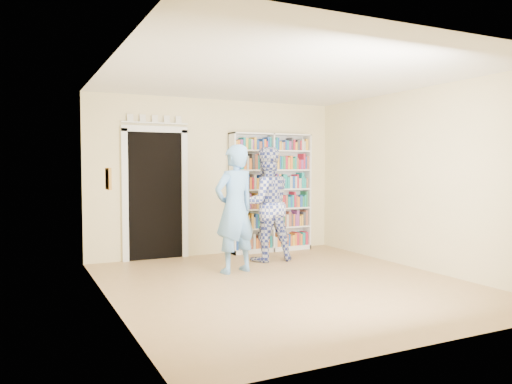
# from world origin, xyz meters

# --- Properties ---
(floor) EXTENTS (5.00, 5.00, 0.00)m
(floor) POSITION_xyz_m (0.00, 0.00, 0.00)
(floor) COLOR #A58050
(floor) RESTS_ON ground
(ceiling) EXTENTS (5.00, 5.00, 0.00)m
(ceiling) POSITION_xyz_m (0.00, 0.00, 2.70)
(ceiling) COLOR white
(ceiling) RESTS_ON wall_back
(wall_back) EXTENTS (4.50, 0.00, 4.50)m
(wall_back) POSITION_xyz_m (0.00, 2.50, 1.35)
(wall_back) COLOR #F7E5AA
(wall_back) RESTS_ON floor
(wall_left) EXTENTS (0.00, 5.00, 5.00)m
(wall_left) POSITION_xyz_m (-2.25, 0.00, 1.35)
(wall_left) COLOR #F7E5AA
(wall_left) RESTS_ON floor
(wall_right) EXTENTS (0.00, 5.00, 5.00)m
(wall_right) POSITION_xyz_m (2.25, 0.00, 1.35)
(wall_right) COLOR #F7E5AA
(wall_right) RESTS_ON floor
(bookshelf) EXTENTS (1.55, 0.29, 2.13)m
(bookshelf) POSITION_xyz_m (0.98, 2.34, 1.08)
(bookshelf) COLOR white
(bookshelf) RESTS_ON floor
(doorway) EXTENTS (1.10, 0.08, 2.43)m
(doorway) POSITION_xyz_m (-1.10, 2.48, 1.18)
(doorway) COLOR black
(doorway) RESTS_ON floor
(wall_art) EXTENTS (0.03, 0.25, 0.25)m
(wall_art) POSITION_xyz_m (-2.23, 0.20, 1.40)
(wall_art) COLOR brown
(wall_art) RESTS_ON wall_left
(man_blue) EXTENTS (0.76, 0.60, 1.85)m
(man_blue) POSITION_xyz_m (-0.34, 0.94, 0.93)
(man_blue) COLOR #649FE0
(man_blue) RESTS_ON floor
(man_plaid) EXTENTS (0.97, 0.80, 1.85)m
(man_plaid) POSITION_xyz_m (0.48, 1.55, 0.93)
(man_plaid) COLOR #2E3B8E
(man_plaid) RESTS_ON floor
(paper_sheet) EXTENTS (0.19, 0.12, 0.30)m
(paper_sheet) POSITION_xyz_m (0.55, 1.37, 1.02)
(paper_sheet) COLOR white
(paper_sheet) RESTS_ON man_plaid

